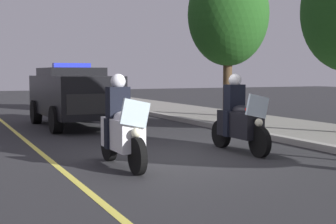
# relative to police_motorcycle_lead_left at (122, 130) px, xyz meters

# --- Properties ---
(ground_plane) EXTENTS (80.00, 80.00, 0.00)m
(ground_plane) POSITION_rel_police_motorcycle_lead_left_xyz_m (-0.58, 1.41, -0.70)
(ground_plane) COLOR #28282B
(curb_strip) EXTENTS (48.00, 0.24, 0.15)m
(curb_strip) POSITION_rel_police_motorcycle_lead_left_xyz_m (-0.58, 4.76, -0.62)
(curb_strip) COLOR #9E9B93
(curb_strip) RESTS_ON ground
(lane_stripe_center) EXTENTS (48.00, 0.12, 0.01)m
(lane_stripe_center) POSITION_rel_police_motorcycle_lead_left_xyz_m (-0.58, -1.07, -0.70)
(lane_stripe_center) COLOR #E0D14C
(lane_stripe_center) RESTS_ON ground
(police_motorcycle_lead_left) EXTENTS (2.14, 0.56, 1.72)m
(police_motorcycle_lead_left) POSITION_rel_police_motorcycle_lead_left_xyz_m (0.00, 0.00, 0.00)
(police_motorcycle_lead_left) COLOR black
(police_motorcycle_lead_left) RESTS_ON ground
(police_motorcycle_lead_right) EXTENTS (2.14, 0.56, 1.72)m
(police_motorcycle_lead_right) POSITION_rel_police_motorcycle_lead_left_xyz_m (-0.54, 2.90, 0.00)
(police_motorcycle_lead_right) COLOR black
(police_motorcycle_lead_right) RESTS_ON ground
(police_suv) EXTENTS (4.93, 2.12, 2.05)m
(police_suv) POSITION_rel_police_motorcycle_lead_left_xyz_m (-7.08, 0.83, 0.37)
(police_suv) COLOR black
(police_suv) RESTS_ON ground
(tree_far_back) EXTENTS (3.06, 3.06, 5.79)m
(tree_far_back) POSITION_rel_police_motorcycle_lead_left_xyz_m (-7.50, 6.91, 3.22)
(tree_far_back) COLOR #42301E
(tree_far_back) RESTS_ON sidewalk_strip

